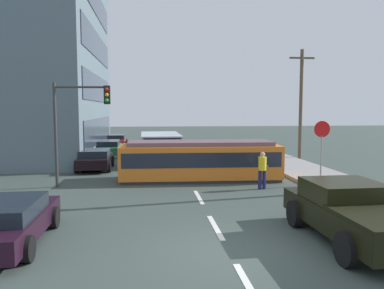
{
  "coord_description": "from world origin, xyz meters",
  "views": [
    {
      "loc": [
        -1.95,
        -9.15,
        3.56
      ],
      "look_at": [
        0.11,
        9.44,
        1.83
      ],
      "focal_mm": 35.81,
      "sensor_mm": 36.0,
      "label": 1
    }
  ],
  "objects_px": {
    "parked_sedan_far": "(107,148)",
    "city_bus": "(160,146)",
    "streetcar_tram": "(200,160)",
    "pickup_truck_parked": "(353,212)",
    "parked_sedan_mid": "(95,159)",
    "pedestrian_crossing": "(262,168)",
    "parked_sedan_furthest": "(115,140)",
    "utility_pole_mid": "(301,102)",
    "stop_sign": "(322,139)",
    "parked_sedan_near": "(6,222)",
    "traffic_light_mast": "(78,114)"
  },
  "relations": [
    {
      "from": "city_bus",
      "to": "parked_sedan_furthest",
      "type": "distance_m",
      "value": 11.84
    },
    {
      "from": "pickup_truck_parked",
      "to": "streetcar_tram",
      "type": "bearing_deg",
      "value": 106.96
    },
    {
      "from": "parked_sedan_near",
      "to": "stop_sign",
      "type": "xyz_separation_m",
      "value": [
        11.73,
        6.66,
        1.57
      ]
    },
    {
      "from": "pickup_truck_parked",
      "to": "stop_sign",
      "type": "xyz_separation_m",
      "value": [
        2.55,
        7.42,
        1.4
      ]
    },
    {
      "from": "pickup_truck_parked",
      "to": "traffic_light_mast",
      "type": "distance_m",
      "value": 12.28
    },
    {
      "from": "parked_sedan_mid",
      "to": "stop_sign",
      "type": "height_order",
      "value": "stop_sign"
    },
    {
      "from": "pedestrian_crossing",
      "to": "parked_sedan_furthest",
      "type": "height_order",
      "value": "pedestrian_crossing"
    },
    {
      "from": "parked_sedan_near",
      "to": "stop_sign",
      "type": "bearing_deg",
      "value": 29.59
    },
    {
      "from": "city_bus",
      "to": "pickup_truck_parked",
      "type": "distance_m",
      "value": 16.52
    },
    {
      "from": "city_bus",
      "to": "parked_sedan_far",
      "type": "relative_size",
      "value": 1.22
    },
    {
      "from": "parked_sedan_far",
      "to": "city_bus",
      "type": "bearing_deg",
      "value": -47.4
    },
    {
      "from": "parked_sedan_near",
      "to": "traffic_light_mast",
      "type": "bearing_deg",
      "value": 85.88
    },
    {
      "from": "pedestrian_crossing",
      "to": "parked_sedan_furthest",
      "type": "distance_m",
      "value": 21.71
    },
    {
      "from": "pedestrian_crossing",
      "to": "pickup_truck_parked",
      "type": "distance_m",
      "value": 6.91
    },
    {
      "from": "parked_sedan_mid",
      "to": "traffic_light_mast",
      "type": "height_order",
      "value": "traffic_light_mast"
    },
    {
      "from": "parked_sedan_far",
      "to": "stop_sign",
      "type": "distance_m",
      "value": 16.97
    },
    {
      "from": "parked_sedan_near",
      "to": "parked_sedan_furthest",
      "type": "xyz_separation_m",
      "value": [
        0.56,
        26.23,
        0.0
      ]
    },
    {
      "from": "city_bus",
      "to": "utility_pole_mid",
      "type": "relative_size",
      "value": 0.71
    },
    {
      "from": "pickup_truck_parked",
      "to": "parked_sedan_mid",
      "type": "relative_size",
      "value": 1.24
    },
    {
      "from": "streetcar_tram",
      "to": "parked_sedan_mid",
      "type": "distance_m",
      "value": 6.98
    },
    {
      "from": "streetcar_tram",
      "to": "traffic_light_mast",
      "type": "relative_size",
      "value": 1.68
    },
    {
      "from": "pedestrian_crossing",
      "to": "parked_sedan_furthest",
      "type": "xyz_separation_m",
      "value": [
        -8.2,
        20.1,
        -0.32
      ]
    },
    {
      "from": "city_bus",
      "to": "parked_sedan_near",
      "type": "xyz_separation_m",
      "value": [
        -4.48,
        -15.07,
        -0.49
      ]
    },
    {
      "from": "parked_sedan_near",
      "to": "traffic_light_mast",
      "type": "height_order",
      "value": "traffic_light_mast"
    },
    {
      "from": "parked_sedan_near",
      "to": "parked_sedan_far",
      "type": "relative_size",
      "value": 0.98
    },
    {
      "from": "parked_sedan_furthest",
      "to": "utility_pole_mid",
      "type": "relative_size",
      "value": 0.6
    },
    {
      "from": "parked_sedan_mid",
      "to": "traffic_light_mast",
      "type": "relative_size",
      "value": 0.85
    },
    {
      "from": "parked_sedan_furthest",
      "to": "stop_sign",
      "type": "distance_m",
      "value": 22.59
    },
    {
      "from": "parked_sedan_mid",
      "to": "streetcar_tram",
      "type": "bearing_deg",
      "value": -34.63
    },
    {
      "from": "parked_sedan_near",
      "to": "parked_sedan_furthest",
      "type": "relative_size",
      "value": 0.95
    },
    {
      "from": "parked_sedan_mid",
      "to": "parked_sedan_far",
      "type": "height_order",
      "value": "same"
    },
    {
      "from": "streetcar_tram",
      "to": "pickup_truck_parked",
      "type": "bearing_deg",
      "value": -73.04
    },
    {
      "from": "city_bus",
      "to": "parked_sedan_mid",
      "type": "xyz_separation_m",
      "value": [
        -3.93,
        -2.39,
        -0.49
      ]
    },
    {
      "from": "pickup_truck_parked",
      "to": "city_bus",
      "type": "bearing_deg",
      "value": 106.54
    },
    {
      "from": "parked_sedan_far",
      "to": "streetcar_tram",
      "type": "bearing_deg",
      "value": -61.63
    },
    {
      "from": "streetcar_tram",
      "to": "stop_sign",
      "type": "relative_size",
      "value": 2.78
    },
    {
      "from": "parked_sedan_far",
      "to": "utility_pole_mid",
      "type": "height_order",
      "value": "utility_pole_mid"
    },
    {
      "from": "city_bus",
      "to": "traffic_light_mast",
      "type": "xyz_separation_m",
      "value": [
        -3.93,
        -7.47,
        2.22
      ]
    },
    {
      "from": "parked_sedan_far",
      "to": "utility_pole_mid",
      "type": "bearing_deg",
      "value": -13.17
    },
    {
      "from": "pedestrian_crossing",
      "to": "pickup_truck_parked",
      "type": "height_order",
      "value": "pedestrian_crossing"
    },
    {
      "from": "parked_sedan_near",
      "to": "parked_sedan_far",
      "type": "height_order",
      "value": "same"
    },
    {
      "from": "parked_sedan_mid",
      "to": "utility_pole_mid",
      "type": "relative_size",
      "value": 0.52
    },
    {
      "from": "parked_sedan_near",
      "to": "parked_sedan_far",
      "type": "bearing_deg",
      "value": 88.34
    },
    {
      "from": "traffic_light_mast",
      "to": "parked_sedan_near",
      "type": "bearing_deg",
      "value": -94.12
    },
    {
      "from": "pedestrian_crossing",
      "to": "pickup_truck_parked",
      "type": "xyz_separation_m",
      "value": [
        0.42,
        -6.89,
        -0.15
      ]
    },
    {
      "from": "pickup_truck_parked",
      "to": "parked_sedan_near",
      "type": "distance_m",
      "value": 9.21
    },
    {
      "from": "pickup_truck_parked",
      "to": "parked_sedan_mid",
      "type": "height_order",
      "value": "pickup_truck_parked"
    },
    {
      "from": "parked_sedan_mid",
      "to": "parked_sedan_far",
      "type": "bearing_deg",
      "value": 89.96
    },
    {
      "from": "parked_sedan_furthest",
      "to": "utility_pole_mid",
      "type": "xyz_separation_m",
      "value": [
        13.94,
        -10.16,
        3.43
      ]
    },
    {
      "from": "parked_sedan_far",
      "to": "traffic_light_mast",
      "type": "distance_m",
      "value": 12.05
    }
  ]
}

